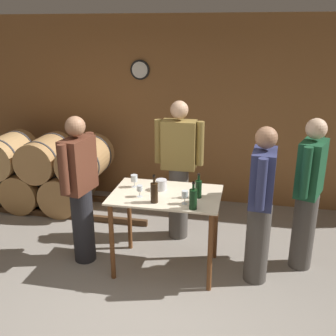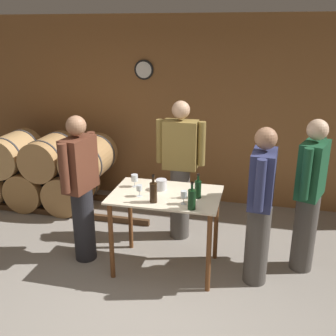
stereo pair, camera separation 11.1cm
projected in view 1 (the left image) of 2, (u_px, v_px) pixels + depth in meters
The scene contains 15 objects.
ground_plane at pixel (137, 312), 3.66m from camera, with size 14.00×14.00×0.00m, color gray.
back_wall at pixel (186, 112), 5.72m from camera, with size 8.40×0.08×2.70m.
barrel_rack at pixel (38, 173), 5.71m from camera, with size 3.72×0.78×1.07m.
tasting_table at pixel (166, 208), 4.12m from camera, with size 1.13×0.74×0.88m.
wine_bottle_far_left at pixel (154, 192), 3.83m from camera, with size 0.07×0.07×0.29m.
wine_bottle_left at pixel (193, 199), 3.69m from camera, with size 0.08×0.08×0.27m.
wine_bottle_center at pixel (198, 188), 3.95m from camera, with size 0.07×0.07×0.26m.
wine_glass_near_left at pixel (134, 178), 4.21m from camera, with size 0.07×0.07×0.14m.
wine_glass_near_center at pixel (140, 189), 3.97m from camera, with size 0.06×0.06×0.12m.
wine_glass_near_right at pixel (185, 195), 3.80m from camera, with size 0.06×0.06×0.14m.
ice_bucket at pixel (161, 185), 4.15m from camera, with size 0.11×0.11×0.11m.
person_host at pixel (179, 168), 4.72m from camera, with size 0.59×0.24×1.73m.
person_visitor_with_scarf at pixel (80, 188), 4.22m from camera, with size 0.29×0.58×1.66m.
person_visitor_bearded at pixel (308, 192), 4.09m from camera, with size 0.34×0.56×1.67m.
person_visitor_near_door at pixel (261, 204), 3.86m from camera, with size 0.25×0.59×1.65m.
Camera 1 is at (0.88, -2.88, 2.49)m, focal length 42.00 mm.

